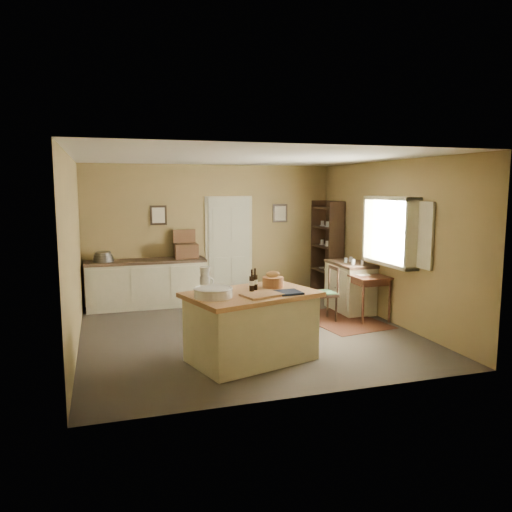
{
  "coord_description": "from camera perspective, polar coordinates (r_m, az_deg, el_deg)",
  "views": [
    {
      "loc": [
        -2.12,
        -7.28,
        2.27
      ],
      "look_at": [
        0.27,
        0.38,
        1.15
      ],
      "focal_mm": 35.0,
      "sensor_mm": 36.0,
      "label": 1
    }
  ],
  "objects": [
    {
      "name": "work_island",
      "position": [
        6.58,
        -0.62,
        -7.83
      ],
      "size": [
        1.87,
        1.48,
        1.2
      ],
      "rotation": [
        0.0,
        0.0,
        0.29
      ],
      "color": "beige",
      "rests_on": "ground"
    },
    {
      "name": "window",
      "position": [
        8.44,
        15.32,
        2.77
      ],
      "size": [
        0.25,
        1.99,
        1.12
      ],
      "color": "beige",
      "rests_on": "ground"
    },
    {
      "name": "shelving_unit",
      "position": [
        10.38,
        8.33,
        0.77
      ],
      "size": [
        0.34,
        0.89,
        1.98
      ],
      "color": "black",
      "rests_on": "ground"
    },
    {
      "name": "rug",
      "position": [
        8.72,
        9.76,
        -7.23
      ],
      "size": [
        1.31,
        1.74,
        0.01
      ],
      "primitive_type": "cube",
      "rotation": [
        0.0,
        0.0,
        0.14
      ],
      "color": "#4A2214",
      "rests_on": "ground"
    },
    {
      "name": "sideboard",
      "position": [
        9.68,
        -12.36,
        -2.89
      ],
      "size": [
        2.23,
        0.63,
        1.18
      ],
      "color": "beige",
      "rests_on": "ground"
    },
    {
      "name": "desk_chair",
      "position": [
        8.57,
        7.64,
        -4.35
      ],
      "size": [
        0.44,
        0.44,
        0.91
      ],
      "primitive_type": null,
      "rotation": [
        0.0,
        0.0,
        -0.02
      ],
      "color": "black",
      "rests_on": "ground"
    },
    {
      "name": "writing_desk",
      "position": [
        8.85,
        12.21,
        -2.63
      ],
      "size": [
        0.58,
        0.95,
        0.82
      ],
      "color": "#361B12",
      "rests_on": "ground"
    },
    {
      "name": "door",
      "position": [
        10.13,
        -3.09,
        1.04
      ],
      "size": [
        0.97,
        0.06,
        2.11
      ],
      "primitive_type": "cube",
      "color": "#B9B99D",
      "rests_on": "ground"
    },
    {
      "name": "wall_back",
      "position": [
        10.05,
        -5.08,
        2.66
      ],
      "size": [
        5.0,
        0.1,
        2.7
      ],
      "primitive_type": "cube",
      "color": "olive",
      "rests_on": "ground"
    },
    {
      "name": "ground",
      "position": [
        7.91,
        -1.06,
        -8.72
      ],
      "size": [
        5.0,
        5.0,
        0.0
      ],
      "primitive_type": "plane",
      "color": "#50483D",
      "rests_on": "ground"
    },
    {
      "name": "right_cabinet",
      "position": [
        9.32,
        10.69,
        -3.41
      ],
      "size": [
        0.58,
        1.04,
        0.99
      ],
      "color": "beige",
      "rests_on": "ground"
    },
    {
      "name": "wall_right",
      "position": [
        8.67,
        14.99,
        1.59
      ],
      "size": [
        0.1,
        5.0,
        2.7
      ],
      "primitive_type": "cube",
      "color": "olive",
      "rests_on": "ground"
    },
    {
      "name": "wall_front",
      "position": [
        5.31,
        6.5,
        -2.07
      ],
      "size": [
        5.0,
        0.1,
        2.7
      ],
      "primitive_type": "cube",
      "color": "olive",
      "rests_on": "ground"
    },
    {
      "name": "framed_prints",
      "position": [
        10.05,
        -3.97,
        4.79
      ],
      "size": [
        2.82,
        0.02,
        0.38
      ],
      "color": "black",
      "rests_on": "ground"
    },
    {
      "name": "ceiling",
      "position": [
        7.59,
        -1.11,
        11.19
      ],
      "size": [
        5.0,
        5.0,
        0.0
      ],
      "primitive_type": "plane",
      "color": "silver",
      "rests_on": "wall_back"
    },
    {
      "name": "wall_left",
      "position": [
        7.35,
        -20.15,
        0.27
      ],
      "size": [
        0.1,
        5.0,
        2.7
      ],
      "primitive_type": "cube",
      "color": "olive",
      "rests_on": "ground"
    }
  ]
}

